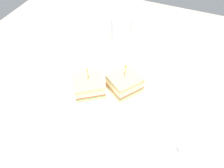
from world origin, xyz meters
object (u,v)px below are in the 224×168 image
(drink_glass, at_px, (121,34))
(fork, at_px, (166,152))
(plate, at_px, (112,90))
(knife, at_px, (169,166))
(sandwich_half_front, at_px, (125,83))
(sandwich_half_back, at_px, (89,86))

(drink_glass, bearing_deg, fork, 35.92)
(plate, bearing_deg, fork, 55.87)
(knife, bearing_deg, plate, -128.20)
(sandwich_half_front, relative_size, knife, 1.01)
(plate, relative_size, fork, 2.68)
(sandwich_half_back, distance_m, drink_glass, 0.27)
(fork, bearing_deg, sandwich_half_back, -111.03)
(drink_glass, relative_size, knife, 0.95)
(knife, bearing_deg, drink_glass, -145.01)
(fork, distance_m, knife, 0.04)
(fork, bearing_deg, sandwich_half_front, -131.61)
(plate, bearing_deg, sandwich_half_back, -57.80)
(drink_glass, distance_m, knife, 0.50)
(sandwich_half_front, bearing_deg, sandwich_half_back, -63.01)
(fork, bearing_deg, drink_glass, -144.08)
(sandwich_half_front, distance_m, fork, 0.23)
(fork, xyz_separation_m, knife, (0.03, 0.02, 0.00))
(sandwich_half_back, relative_size, knife, 1.03)
(plate, distance_m, sandwich_half_front, 0.05)
(sandwich_half_front, xyz_separation_m, fork, (0.15, 0.17, -0.04))
(sandwich_half_back, xyz_separation_m, fork, (0.10, 0.27, -0.03))
(plate, xyz_separation_m, drink_glass, (-0.23, -0.06, 0.04))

